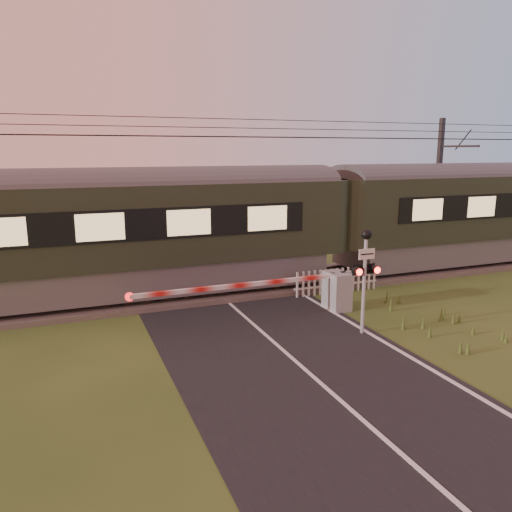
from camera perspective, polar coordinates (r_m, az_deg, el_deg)
name	(u,v)px	position (r m, az deg, el deg)	size (l,w,h in m)	color
ground	(292,359)	(12.61, 4.10, -11.62)	(160.00, 160.00, 0.00)	#30481B
road	(297,362)	(12.42, 4.65, -11.96)	(6.00, 140.00, 0.03)	black
track_bed	(215,289)	(18.32, -4.73, -3.80)	(140.00, 3.40, 0.39)	#47423D
overhead_wires	(212,130)	(17.64, -5.06, 14.17)	(120.00, 0.62, 0.62)	black
train	(331,220)	(19.72, 8.56, 4.08)	(44.77, 3.09, 4.18)	slate
boom_gate	(327,290)	(16.10, 8.10, -3.83)	(7.75, 0.94, 1.25)	gray
crossing_signal	(365,263)	(13.91, 12.37, -0.75)	(0.76, 0.33, 2.97)	gray
picket_fence	(337,281)	(18.10, 9.23, -2.80)	(3.38, 0.08, 0.92)	silver
catenary_mast	(439,185)	(25.61, 20.17, 7.60)	(0.20, 2.45, 6.52)	#2D2D30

